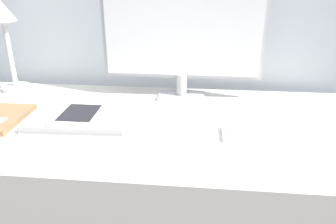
% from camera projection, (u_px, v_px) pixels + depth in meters
% --- Properties ---
extents(desk, '(1.48, 0.70, 0.71)m').
position_uv_depth(desk, '(150.00, 206.00, 1.25)').
color(desk, silver).
rests_on(desk, ground_plane).
extents(monitor, '(0.61, 0.11, 0.47)m').
position_uv_depth(monitor, '(182.00, 32.00, 1.22)').
color(monitor, '#B7B7BC').
rests_on(monitor, desk).
extents(keyboard, '(0.27, 0.10, 0.01)m').
position_uv_depth(keyboard, '(266.00, 136.00, 1.00)').
color(keyboard, silver).
rests_on(keyboard, desk).
extents(laptop, '(0.34, 0.22, 0.02)m').
position_uv_depth(laptop, '(80.00, 118.00, 1.11)').
color(laptop, '#A3A3A8').
rests_on(laptop, desk).
extents(ereader, '(0.15, 0.20, 0.01)m').
position_uv_depth(ereader, '(80.00, 114.00, 1.10)').
color(ereader, white).
rests_on(ereader, laptop).
extents(desk_lamp, '(0.11, 0.11, 0.37)m').
position_uv_depth(desk_lamp, '(5.00, 31.00, 1.31)').
color(desk_lamp, white).
rests_on(desk_lamp, desk).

